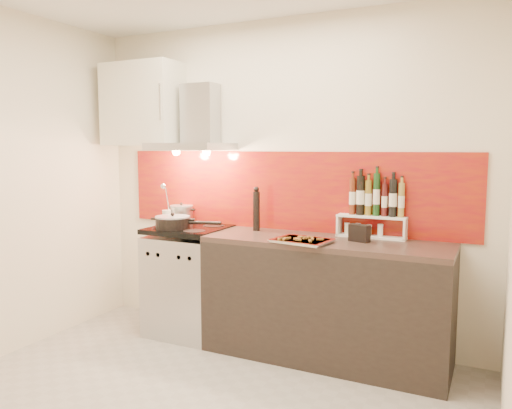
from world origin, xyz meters
The scene contains 13 objects.
back_wall centered at (0.00, 1.40, 1.30)m, with size 3.40×0.02×2.60m, color silver.
backsplash centered at (0.05, 1.39, 1.22)m, with size 3.00×0.02×0.64m, color maroon.
range_stove centered at (-0.70, 1.10, 0.44)m, with size 0.60×0.60×0.91m.
counter centered at (0.50, 1.10, 0.45)m, with size 1.80×0.60×0.90m.
range_hood centered at (-0.70, 1.24, 1.74)m, with size 0.62×0.50×0.61m.
upper_cabinet centered at (-1.25, 1.22, 1.95)m, with size 0.70×0.35×0.72m, color silver.
stock_pot centered at (-0.91, 1.30, 0.99)m, with size 0.21×0.21×0.18m.
saute_pan centered at (-0.77, 0.99, 0.96)m, with size 0.54×0.29×0.13m.
utensil_jar centered at (-0.98, 1.17, 1.01)m, with size 0.08×0.12×0.37m.
pepper_mill centered at (-0.14, 1.24, 1.07)m, with size 0.06×0.06×0.36m.
step_shelf centered at (0.79, 1.33, 1.12)m, with size 0.52×0.14×0.48m.
caddy_box centered at (0.74, 1.13, 0.96)m, with size 0.15×0.06×0.13m, color black.
baking_tray centered at (0.38, 0.92, 0.92)m, with size 0.44×0.36×0.03m.
Camera 1 is at (1.62, -2.37, 1.57)m, focal length 35.00 mm.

